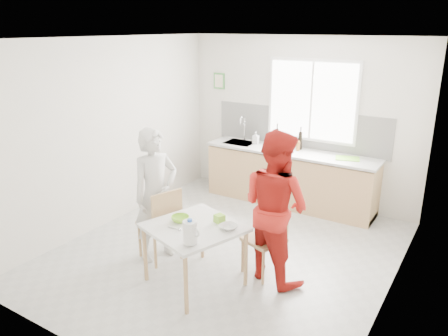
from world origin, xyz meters
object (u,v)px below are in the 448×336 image
object	(u,v)px
person_red	(275,206)
person_white	(156,195)
bowl_green	(180,219)
wine_bottle_a	(277,138)
wine_bottle_b	(300,140)
chair_far	(268,234)
bowl_white	(229,227)
dining_table	(194,232)
milk_jug	(190,232)
chair_left	(162,222)

from	to	relation	value
person_red	person_white	bearing A→B (deg)	32.24
bowl_green	wine_bottle_a	size ratio (longest dim) A/B	0.64
wine_bottle_b	chair_far	bearing A→B (deg)	-76.05
chair_far	bowl_white	size ratio (longest dim) A/B	4.52
bowl_white	wine_bottle_a	bearing A→B (deg)	104.89
bowl_green	person_red	bearing A→B (deg)	33.60
chair_far	bowl_green	xyz separation A→B (m)	(-0.79, -0.65, 0.26)
chair_far	dining_table	bearing A→B (deg)	-113.19
milk_jug	chair_far	bearing A→B (deg)	88.63
milk_jug	wine_bottle_b	bearing A→B (deg)	111.50
wine_bottle_a	person_white	bearing A→B (deg)	-99.18
chair_far	person_red	distance (m)	0.42
wine_bottle_a	wine_bottle_b	world-z (taller)	wine_bottle_a
wine_bottle_b	wine_bottle_a	bearing A→B (deg)	-169.82
chair_left	milk_jug	xyz separation A→B (m)	(0.86, -0.58, 0.33)
chair_left	wine_bottle_a	world-z (taller)	wine_bottle_a
bowl_green	wine_bottle_b	distance (m)	2.90
chair_far	wine_bottle_b	distance (m)	2.36
bowl_white	chair_far	bearing A→B (deg)	66.67
person_red	wine_bottle_a	bearing A→B (deg)	-46.39
chair_far	person_white	size ratio (longest dim) A/B	0.53
chair_far	wine_bottle_b	xyz separation A→B (m)	(-0.55, 2.22, 0.58)
wine_bottle_a	bowl_green	bearing A→B (deg)	-87.10
chair_left	bowl_green	distance (m)	0.53
dining_table	chair_far	xyz separation A→B (m)	(0.59, 0.67, -0.15)
bowl_white	wine_bottle_b	world-z (taller)	wine_bottle_b
dining_table	chair_left	size ratio (longest dim) A/B	1.23
wine_bottle_b	dining_table	bearing A→B (deg)	-90.74
bowl_white	milk_jug	size ratio (longest dim) A/B	0.76
person_white	wine_bottle_b	xyz separation A→B (m)	(0.80, 2.63, 0.23)
chair_left	bowl_white	distance (m)	1.03
milk_jug	wine_bottle_b	xyz separation A→B (m)	(-0.18, 3.25, 0.21)
person_white	milk_jug	bearing A→B (deg)	-103.90
person_red	wine_bottle_a	xyz separation A→B (m)	(-1.04, 2.20, 0.19)
dining_table	bowl_white	world-z (taller)	bowl_white
person_red	milk_jug	xyz separation A→B (m)	(-0.47, -0.98, -0.03)
bowl_white	milk_jug	world-z (taller)	milk_jug
bowl_white	chair_left	bearing A→B (deg)	176.05
person_red	wine_bottle_b	distance (m)	2.37
bowl_green	milk_jug	xyz separation A→B (m)	(0.43, -0.38, 0.11)
person_red	bowl_green	distance (m)	1.09
bowl_green	milk_jug	distance (m)	0.58
dining_table	chair_far	world-z (taller)	chair_far
chair_left	person_white	world-z (taller)	person_white
bowl_green	wine_bottle_b	size ratio (longest dim) A/B	0.68
dining_table	person_red	size ratio (longest dim) A/B	0.66
bowl_green	person_white	bearing A→B (deg)	156.96
chair_far	wine_bottle_a	bearing A→B (deg)	131.82
milk_jug	wine_bottle_b	distance (m)	3.26
chair_far	person_red	size ratio (longest dim) A/B	0.50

